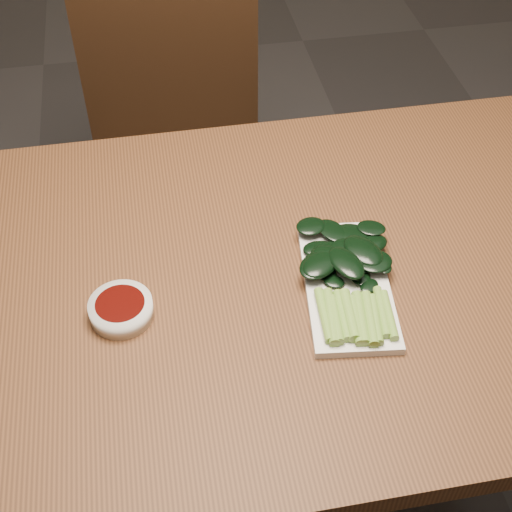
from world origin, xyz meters
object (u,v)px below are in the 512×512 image
(sauce_bowl, at_px, (121,309))
(serving_plate, at_px, (347,285))
(gai_lan, at_px, (347,272))
(table, at_px, (263,301))
(chair_far, at_px, (175,156))

(sauce_bowl, height_order, serving_plate, sauce_bowl)
(gai_lan, bearing_deg, table, 159.49)
(chair_far, relative_size, serving_plate, 3.18)
(table, distance_m, sauce_bowl, 0.25)
(chair_far, distance_m, sauce_bowl, 0.77)
(chair_far, bearing_deg, table, -75.80)
(chair_far, height_order, gai_lan, chair_far)
(serving_plate, bearing_deg, gai_lan, 78.52)
(chair_far, xyz_separation_m, sauce_bowl, (-0.13, -0.71, 0.28))
(table, height_order, gai_lan, gai_lan)
(chair_far, xyz_separation_m, gai_lan, (0.22, -0.71, 0.29))
(table, relative_size, gai_lan, 5.08)
(sauce_bowl, xyz_separation_m, serving_plate, (0.35, -0.01, -0.01))
(chair_far, distance_m, gai_lan, 0.80)
(table, relative_size, sauce_bowl, 14.59)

